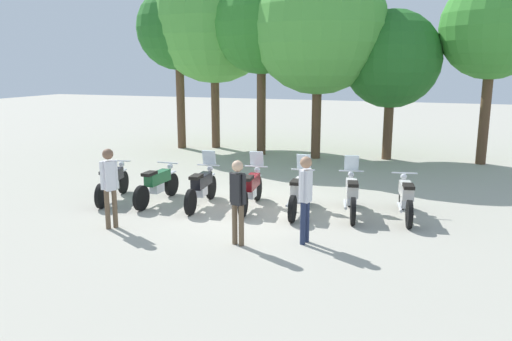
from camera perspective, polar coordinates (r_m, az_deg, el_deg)
name	(u,v)px	position (r m, az deg, el deg)	size (l,w,h in m)	color
ground_plane	(249,209)	(12.78, -0.75, -4.39)	(80.00, 80.00, 0.00)	#ADA899
motorcycle_0	(113,182)	(14.04, -15.98, -1.24)	(0.75, 2.15, 0.99)	black
motorcycle_1	(157,184)	(13.52, -11.14, -1.51)	(0.62, 2.19, 0.99)	black
motorcycle_2	(202,186)	(13.01, -6.20, -1.82)	(0.62, 2.19, 1.37)	black
motorcycle_3	(251,188)	(12.78, -0.57, -1.99)	(0.62, 2.19, 1.37)	black
motorcycle_4	(299,192)	(12.41, 4.89, -2.46)	(0.62, 2.19, 1.37)	black
motorcycle_5	(352,194)	(12.42, 10.80, -2.62)	(0.69, 2.17, 1.37)	black
motorcycle_6	(406,197)	(12.48, 16.65, -2.92)	(0.63, 2.18, 0.99)	black
person_0	(109,182)	(11.50, -16.32, -1.21)	(0.33, 0.37, 1.81)	brown
person_1	(305,192)	(10.15, 5.64, -2.49)	(0.29, 0.41, 1.81)	#232D4C
person_2	(238,196)	(10.02, -2.08, -2.88)	(0.41, 0.29, 1.75)	brown
tree_0	(178,29)	(22.16, -8.81, 15.62)	(3.50, 3.50, 6.85)	brown
tree_1	(214,20)	(22.12, -4.81, 16.72)	(5.33, 5.33, 8.13)	brown
tree_2	(261,24)	(20.28, 0.62, 16.27)	(3.88, 3.88, 7.09)	brown
tree_3	(319,26)	(19.58, 7.13, 15.96)	(5.08, 5.08, 7.55)	brown
tree_4	(392,60)	(19.83, 15.16, 12.08)	(3.64, 3.64, 5.62)	brown
tree_5	(493,28)	(20.06, 25.34, 14.41)	(3.63, 3.63, 6.69)	brown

